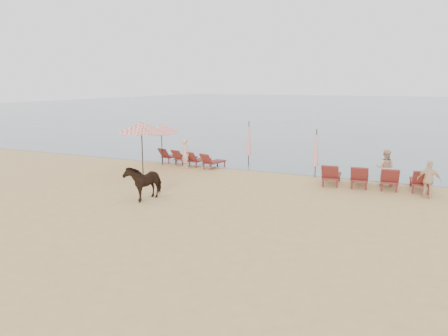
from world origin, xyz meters
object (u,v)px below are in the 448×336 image
Objects in this scene: beachgoer_left at (185,153)px; beachgoer_right_a at (385,168)px; lounger_cluster_right at (374,178)px; cow at (144,182)px; umbrella_closed_left at (249,139)px; beachgoer_right_b at (429,180)px; umbrella_open_left_a at (141,127)px; umbrella_closed_right at (316,148)px; lounger_cluster_left at (190,158)px; umbrella_open_left_b at (161,129)px.

beachgoer_left is 10.27m from beachgoer_right_a.
cow is (-8.15, -5.62, 0.21)m from lounger_cluster_right.
umbrella_closed_left is at bearing 153.61° from lounger_cluster_right.
umbrella_closed_left is at bearing -14.06° from beachgoer_right_a.
umbrella_closed_left reaches higher than beachgoer_right_a.
beachgoer_right_a is 2.42m from beachgoer_right_b.
lounger_cluster_right is 11.18m from umbrella_open_left_a.
umbrella_closed_right is 3.32m from beachgoer_right_a.
beachgoer_left is 12.16m from beachgoer_right_b.
umbrella_closed_right is 5.45m from beachgoer_right_b.
umbrella_closed_left is at bearing 87.97° from cow.
beachgoer_right_a reaches higher than lounger_cluster_left.
umbrella_open_left_a is 1.76× the size of beachgoer_right_b.
umbrella_closed_left is 4.35m from umbrella_closed_right.
beachgoer_left is at bearing -147.67° from umbrella_closed_left.
umbrella_closed_left is at bearing 34.89° from lounger_cluster_left.
umbrella_closed_right reaches higher than lounger_cluster_right.
umbrella_open_left_a is (-10.86, -1.84, 1.91)m from lounger_cluster_right.
lounger_cluster_right is 1.94× the size of umbrella_open_left_b.
umbrella_closed_right is 1.51× the size of beachgoer_left.
beachgoer_right_b is at bearing 2.06° from lounger_cluster_left.
umbrella_closed_right is (7.11, -0.29, 1.06)m from lounger_cluster_left.
cow is 1.01× the size of beachgoer_right_a.
umbrella_closed_right is at bearing 10.65° from lounger_cluster_left.
lounger_cluster_right is 2.75× the size of cow.
umbrella_closed_left is (-6.94, 2.68, 1.04)m from lounger_cluster_right.
lounger_cluster_right is at bearing 65.44° from beachgoer_right_a.
beachgoer_left is (-7.04, -0.37, -0.68)m from umbrella_closed_right.
umbrella_closed_right reaches higher than cow.
umbrella_open_left_b is at bearing -151.91° from lounger_cluster_left.
lounger_cluster_left is 10.08m from lounger_cluster_right.
beachgoer_left is at bearing 4.75° from umbrella_open_left_b.
umbrella_closed_right is at bearing 152.47° from lounger_cluster_right.
umbrella_open_left_b reaches higher than beachgoer_left.
beachgoer_right_b is (1.77, -1.64, -0.06)m from beachgoer_right_a.
umbrella_open_left_b is 7.59m from cow.
umbrella_closed_right is 1.57× the size of beachgoer_right_b.
lounger_cluster_left is 7.20m from umbrella_closed_right.
beachgoer_left is 1.04× the size of beachgoer_right_b.
beachgoer_right_b is at bearing 137.85° from beachgoer_right_a.
cow is at bearing 37.48° from beachgoer_right_a.
lounger_cluster_right is (9.98, -1.46, 0.07)m from lounger_cluster_left.
umbrella_closed_left is at bearing 32.28° from umbrella_open_left_b.
umbrella_closed_right is 1.44× the size of cow.
beachgoer_left reaches higher than lounger_cluster_right.
umbrella_closed_left reaches higher than umbrella_closed_right.
umbrella_closed_left reaches higher than umbrella_open_left_b.
umbrella_closed_right reaches higher than lounger_cluster_left.
umbrella_closed_right reaches higher than beachgoer_left.
beachgoer_right_a is at bearing -14.66° from umbrella_closed_left.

